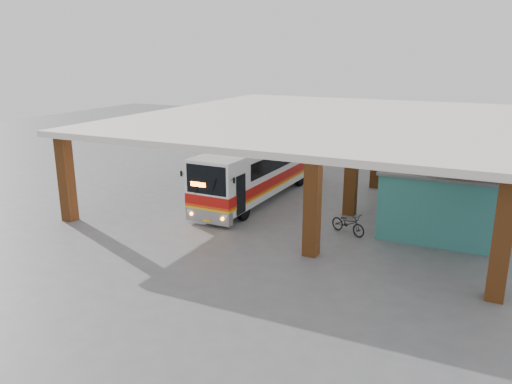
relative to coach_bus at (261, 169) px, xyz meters
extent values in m
plane|color=#515154|center=(2.55, -3.89, -1.71)|extent=(90.00, 90.00, 0.00)
cube|color=brown|center=(5.55, -6.89, 0.46)|extent=(0.60, 0.60, 4.35)
cube|color=brown|center=(5.55, -0.89, 0.46)|extent=(0.60, 0.60, 4.35)
cube|color=brown|center=(5.55, 5.11, 0.46)|extent=(0.60, 0.60, 4.35)
cube|color=brown|center=(-6.95, -7.89, 0.46)|extent=(0.60, 0.60, 4.35)
cube|color=brown|center=(-6.95, 13.11, 0.46)|extent=(0.60, 0.60, 4.35)
cube|color=brown|center=(12.55, -7.89, 0.46)|extent=(0.60, 0.60, 4.35)
cube|color=brown|center=(12.55, 13.11, 0.46)|extent=(0.60, 0.60, 4.35)
cube|color=silver|center=(3.05, 2.61, 2.79)|extent=(21.00, 23.00, 0.30)
cube|color=#2B6D69|center=(10.05, 0.11, -0.21)|extent=(5.00, 8.00, 3.00)
cube|color=#545454|center=(10.05, 0.11, 1.34)|extent=(5.20, 8.20, 0.12)
cube|color=#13352D|center=(7.53, -1.39, -0.66)|extent=(0.08, 0.95, 2.10)
cube|color=black|center=(7.53, 1.61, 0.09)|extent=(0.08, 1.20, 1.00)
cube|color=black|center=(7.50, 1.61, 0.09)|extent=(0.04, 1.30, 1.10)
cube|color=white|center=(0.00, 0.03, 0.15)|extent=(2.72, 11.79, 2.74)
cube|color=white|center=(-0.02, -0.94, 1.61)|extent=(1.24, 2.96, 0.24)
cube|color=gray|center=(-0.13, -5.65, -1.17)|extent=(2.47, 0.45, 0.68)
cube|color=#AA100B|center=(0.00, 0.03, -0.39)|extent=(2.76, 11.79, 0.49)
cube|color=red|center=(0.00, 0.03, -0.70)|extent=(2.76, 11.79, 0.13)
cube|color=gold|center=(0.00, 0.03, -0.81)|extent=(2.76, 11.79, 0.10)
cube|color=black|center=(-0.13, -5.79, 0.65)|extent=(2.20, 0.15, 1.42)
cube|color=black|center=(-1.21, 0.84, 0.63)|extent=(0.25, 8.80, 0.88)
cube|color=black|center=(1.25, 0.79, 0.63)|extent=(0.25, 8.80, 0.88)
cube|color=#FF5905|center=(-0.58, -5.84, 0.39)|extent=(0.83, 0.07, 0.22)
sphere|color=orange|center=(-1.02, -5.84, -1.15)|extent=(0.18, 0.18, 0.18)
sphere|color=orange|center=(0.74, -5.88, -1.15)|extent=(0.18, 0.18, 0.18)
cube|color=gold|center=(-0.14, -5.87, -1.37)|extent=(0.44, 0.04, 0.12)
cylinder|color=black|center=(-1.14, -4.05, -1.22)|extent=(0.34, 0.98, 0.98)
cylinder|color=black|center=(0.95, -4.10, -1.22)|extent=(0.34, 0.98, 0.98)
cylinder|color=black|center=(-0.96, 3.48, -1.22)|extent=(0.34, 0.98, 0.98)
cylinder|color=black|center=(1.12, 3.43, -1.22)|extent=(0.34, 0.98, 0.98)
cylinder|color=black|center=(-0.93, 4.75, -1.22)|extent=(0.34, 0.98, 0.98)
cylinder|color=black|center=(1.15, 4.70, -1.22)|extent=(0.34, 0.98, 0.98)
imported|color=black|center=(6.26, -3.75, -1.21)|extent=(2.02, 1.39, 1.01)
imported|color=red|center=(5.10, -5.09, -0.92)|extent=(0.62, 0.45, 1.59)
cube|color=red|center=(7.55, 2.83, -1.49)|extent=(0.52, 0.52, 0.06)
cube|color=red|center=(7.71, 2.89, -1.24)|extent=(0.20, 0.39, 0.57)
cylinder|color=black|center=(7.47, 2.62, -1.62)|extent=(0.03, 0.03, 0.19)
cylinder|color=black|center=(7.76, 2.74, -1.62)|extent=(0.03, 0.03, 0.19)
cylinder|color=black|center=(7.34, 2.92, -1.62)|extent=(0.03, 0.03, 0.19)
cylinder|color=black|center=(7.64, 3.04, -1.62)|extent=(0.03, 0.03, 0.19)
camera|label=1|loc=(11.87, -25.41, 6.50)|focal=35.00mm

